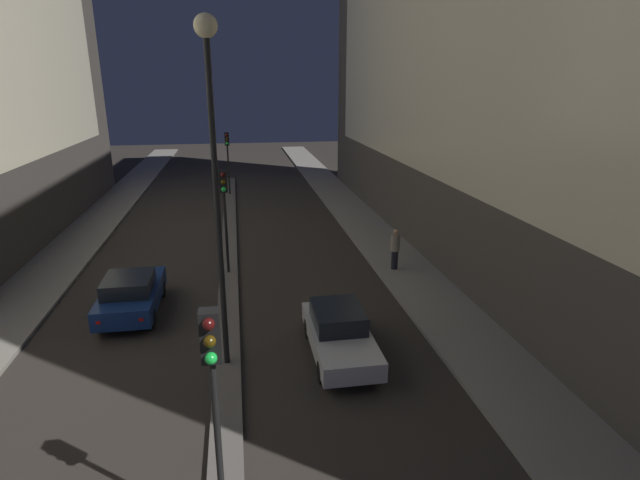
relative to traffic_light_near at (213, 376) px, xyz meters
The scene contains 8 objects.
median_strip 16.36m from the traffic_light_near, 90.00° to the left, with size 0.77×38.48×0.15m.
traffic_light_near is the anchor object (origin of this frame).
traffic_light_mid 13.09m from the traffic_light_near, 90.00° to the left, with size 0.32×0.42×4.40m.
traffic_light_far 28.91m from the traffic_light_near, 90.00° to the left, with size 0.32×0.42×4.40m.
street_lamp 6.69m from the traffic_light_near, 90.00° to the left, with size 0.58×0.58×9.37m.
car_left_lane 10.78m from the traffic_light_near, 108.74° to the left, with size 1.87×4.12×1.51m.
car_right_lane 7.30m from the traffic_light_near, 60.37° to the left, with size 1.73×4.20×1.46m.
pedestrian_on_right_sidewalk 14.48m from the traffic_light_near, 59.91° to the left, with size 0.38×0.38×1.80m.
Camera 1 is at (0.54, -3.06, 7.97)m, focal length 28.00 mm.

